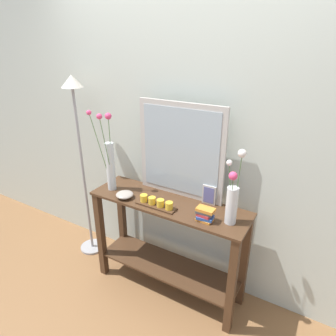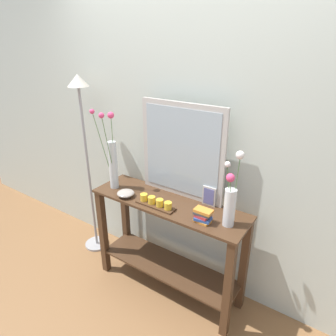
% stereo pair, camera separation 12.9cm
% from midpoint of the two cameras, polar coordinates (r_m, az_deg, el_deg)
% --- Properties ---
extents(ground_plane, '(7.00, 6.00, 0.02)m').
position_cam_midpoint_polar(ground_plane, '(2.81, -1.42, -21.92)').
color(ground_plane, brown).
extents(wall_back, '(6.40, 0.08, 2.70)m').
position_cam_midpoint_polar(wall_back, '(2.33, 2.24, 7.49)').
color(wall_back, beige).
rests_on(wall_back, ground).
extents(console_table, '(1.27, 0.38, 0.85)m').
position_cam_midpoint_polar(console_table, '(2.47, -1.54, -13.42)').
color(console_table, '#472D1C').
rests_on(console_table, ground).
extents(mirror_leaning, '(0.71, 0.03, 0.74)m').
position_cam_midpoint_polar(mirror_leaning, '(2.23, 0.79, 3.26)').
color(mirror_leaning, '#B7B2AD').
rests_on(mirror_leaning, console_table).
extents(tall_vase_left, '(0.17, 0.17, 0.67)m').
position_cam_midpoint_polar(tall_vase_left, '(2.42, -12.72, 1.26)').
color(tall_vase_left, silver).
rests_on(tall_vase_left, console_table).
extents(vase_right, '(0.12, 0.13, 0.53)m').
position_cam_midpoint_polar(vase_right, '(1.98, 10.50, -5.77)').
color(vase_right, silver).
rests_on(vase_right, console_table).
extents(candle_tray, '(0.32, 0.09, 0.07)m').
position_cam_midpoint_polar(candle_tray, '(2.21, -3.98, -6.80)').
color(candle_tray, '#472D1C').
rests_on(candle_tray, console_table).
extents(picture_frame_small, '(0.11, 0.01, 0.15)m').
position_cam_midpoint_polar(picture_frame_small, '(2.23, 6.26, -5.22)').
color(picture_frame_small, '#B7B2AD').
rests_on(picture_frame_small, console_table).
extents(decorative_bowl, '(0.14, 0.14, 0.05)m').
position_cam_midpoint_polar(decorative_bowl, '(2.36, -9.92, -5.11)').
color(decorative_bowl, '#9E9389').
rests_on(decorative_bowl, console_table).
extents(book_stack, '(0.13, 0.10, 0.10)m').
position_cam_midpoint_polar(book_stack, '(2.05, 5.35, -8.90)').
color(book_stack, orange).
rests_on(book_stack, console_table).
extents(floor_lamp, '(0.24, 0.24, 1.73)m').
position_cam_midpoint_polar(floor_lamp, '(2.76, -18.07, 5.01)').
color(floor_lamp, '#9E9EA3').
rests_on(floor_lamp, ground).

